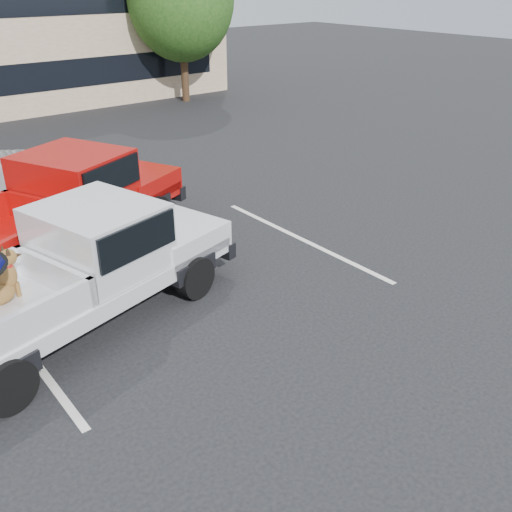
% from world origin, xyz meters
% --- Properties ---
extents(ground, '(90.00, 90.00, 0.00)m').
position_xyz_m(ground, '(0.00, 0.00, 0.00)').
color(ground, black).
rests_on(ground, ground).
extents(stripe_left, '(0.12, 5.00, 0.01)m').
position_xyz_m(stripe_left, '(-3.00, 2.00, 0.00)').
color(stripe_left, silver).
rests_on(stripe_left, ground).
extents(stripe_right, '(0.12, 5.00, 0.01)m').
position_xyz_m(stripe_right, '(3.00, 2.00, 0.00)').
color(stripe_right, silver).
rests_on(stripe_right, ground).
extents(silver_pickup, '(6.00, 3.36, 2.06)m').
position_xyz_m(silver_pickup, '(-1.74, 1.95, 1.05)').
color(silver_pickup, black).
rests_on(silver_pickup, ground).
extents(red_pickup, '(6.28, 4.35, 1.97)m').
position_xyz_m(red_pickup, '(-0.90, 4.67, 1.08)').
color(red_pickup, black).
rests_on(red_pickup, ground).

